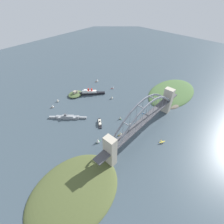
# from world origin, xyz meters

# --- Properties ---
(ground_plane) EXTENTS (1400.00, 1400.00, 0.00)m
(ground_plane) POSITION_xyz_m (0.00, 0.00, 0.00)
(ground_plane) COLOR #3D4C56
(harbor_arch_bridge) EXTENTS (246.51, 19.11, 78.24)m
(harbor_arch_bridge) POSITION_xyz_m (-0.00, -0.00, 31.84)
(harbor_arch_bridge) COLOR #BCB29E
(harbor_arch_bridge) RESTS_ON ground
(headland_west_shore) EXTENTS (144.10, 111.72, 16.70)m
(headland_west_shore) POSITION_xyz_m (-166.99, 3.14, 0.00)
(headland_west_shore) COLOR #4C562D
(headland_west_shore) RESTS_ON ground
(headland_east_shore) EXTENTS (165.54, 100.63, 19.41)m
(headland_east_shore) POSITION_xyz_m (170.30, 22.60, 0.00)
(headland_east_shore) COLOR #476638
(headland_east_shore) RESTS_ON ground
(ocean_liner) EXTENTS (61.63, 59.23, 16.83)m
(ocean_liner) POSITION_xyz_m (21.84, 179.27, 5.01)
(ocean_liner) COLOR black
(ocean_liner) RESTS_ON ground
(naval_cruiser) EXTENTS (57.06, 64.60, 17.27)m
(naval_cruiser) POSITION_xyz_m (-73.79, 144.31, 3.14)
(naval_cruiser) COLOR gray
(naval_cruiser) RESTS_ON ground
(harbor_ferry_steamer) EXTENTS (23.65, 26.66, 7.73)m
(harbor_ferry_steamer) POSITION_xyz_m (-38.76, 79.75, 2.33)
(harbor_ferry_steamer) COLOR black
(harbor_ferry_steamer) RESTS_ON ground
(fort_island_mid_harbor) EXTENTS (38.23, 31.43, 12.68)m
(fort_island_mid_harbor) POSITION_xyz_m (-6.01, 203.72, 3.41)
(fort_island_mid_harbor) COLOR #4C6038
(fort_island_mid_harbor) RESTS_ON ground
(seaplane_taxiing_near_bridge) EXTENTS (10.70, 8.50, 4.77)m
(seaplane_taxiing_near_bridge) POSITION_xyz_m (3.05, -43.09, 1.89)
(seaplane_taxiing_near_bridge) COLOR #B7B7B2
(seaplane_taxiing_near_bridge) RESTS_ON ground
(small_boat_0) EXTENTS (10.77, 6.05, 11.13)m
(small_boat_0) POSITION_xyz_m (-76.95, 46.08, 5.12)
(small_boat_0) COLOR #2D6B3D
(small_boat_0) RESTS_ON ground
(small_boat_1) EXTENTS (8.37, 5.81, 8.73)m
(small_boat_1) POSITION_xyz_m (-74.51, 201.80, 4.06)
(small_boat_1) COLOR brown
(small_boat_1) RESTS_ON ground
(small_boat_2) EXTENTS (4.98, 7.25, 7.74)m
(small_boat_2) POSITION_xyz_m (1.75, 57.52, 3.64)
(small_boat_2) COLOR #2D6B3D
(small_boat_2) RESTS_ON ground
(small_boat_3) EXTENTS (8.17, 3.06, 2.17)m
(small_boat_3) POSITION_xyz_m (52.59, 30.84, 0.78)
(small_boat_3) COLOR #234C8C
(small_boat_3) RESTS_ON ground
(small_boat_4) EXTENTS (9.22, 6.19, 9.72)m
(small_boat_4) POSITION_xyz_m (-33.94, 27.38, 4.59)
(small_boat_4) COLOR gold
(small_boat_4) RESTS_ON ground
(small_boat_5) EXTENTS (8.34, 3.12, 2.11)m
(small_boat_5) POSITION_xyz_m (2.54, 30.82, 0.75)
(small_boat_5) COLOR #2D6B3D
(small_boat_5) RESTS_ON ground
(small_boat_6) EXTENTS (7.48, 8.07, 8.56)m
(small_boat_6) POSITION_xyz_m (-53.09, 213.13, 3.99)
(small_boat_6) COLOR black
(small_boat_6) RESTS_ON ground
(small_boat_7) EXTENTS (10.25, 6.78, 9.60)m
(small_boat_7) POSITION_xyz_m (81.65, 213.30, 4.49)
(small_boat_7) COLOR brown
(small_boat_7) RESTS_ON ground
(small_boat_8) EXTENTS (7.98, 7.43, 9.34)m
(small_boat_8) POSITION_xyz_m (46.61, 123.07, 4.35)
(small_boat_8) COLOR silver
(small_boat_8) RESTS_ON ground
(small_boat_9) EXTENTS (6.89, 6.54, 8.47)m
(small_boat_9) POSITION_xyz_m (83.85, 153.71, 3.89)
(small_boat_9) COLOR #B2231E
(small_boat_9) RESTS_ON ground
(channel_marker_buoy) EXTENTS (2.20, 2.20, 2.75)m
(channel_marker_buoy) POSITION_xyz_m (25.11, 32.19, 1.12)
(channel_marker_buoy) COLOR red
(channel_marker_buoy) RESTS_ON ground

